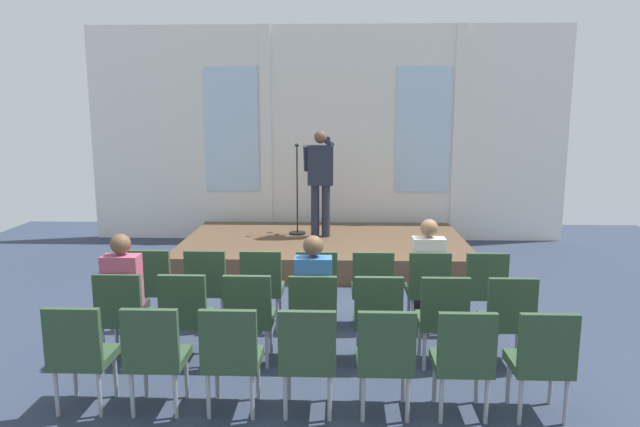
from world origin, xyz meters
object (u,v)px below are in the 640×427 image
(chair_r0_c1, at_px, (208,283))
(chair_r2_c2, at_px, (231,353))
(chair_r1_c3, at_px, (313,313))
(chair_r2_c3, at_px, (308,354))
(chair_r0_c0, at_px, (154,282))
(chair_r0_c3, at_px, (317,284))
(chair_r2_c6, at_px, (542,357))
(chair_r2_c0, at_px, (80,351))
(chair_r1_c1, at_px, (186,312))
(chair_r0_c2, at_px, (262,283))
(chair_r0_c4, at_px, (372,285))
(mic_stand, at_px, (297,215))
(chair_r1_c2, at_px, (249,312))
(chair_r0_c5, at_px, (428,285))
(speaker, at_px, (320,175))
(chair_r1_c4, at_px, (378,314))
(chair_r2_c1, at_px, (155,352))
(chair_r0_c6, at_px, (484,286))
(chair_r1_c6, at_px, (508,315))
(chair_r2_c5, at_px, (463,356))
(audience_r1_c3, at_px, (314,292))
(audience_r0_c5, at_px, (427,268))
(chair_r1_c0, at_px, (123,311))
(chair_r1_c5, at_px, (443,315))
(audience_r1_c0, at_px, (125,290))
(chair_r2_c4, at_px, (385,355))

(chair_r0_c1, xyz_separation_m, chair_r2_c2, (0.63, -1.93, 0.00))
(chair_r1_c3, height_order, chair_r2_c3, same)
(chair_r0_c0, relative_size, chair_r0_c3, 1.00)
(chair_r2_c6, bearing_deg, chair_r2_c0, 180.00)
(chair_r1_c1, xyz_separation_m, chair_r2_c3, (1.26, -0.96, 0.00))
(chair_r0_c2, height_order, chair_r0_c4, same)
(mic_stand, bearing_deg, chair_r1_c3, -83.83)
(chair_r1_c2, height_order, chair_r2_c2, same)
(chair_r0_c4, xyz_separation_m, chair_r0_c5, (0.63, 0.00, 0.00))
(speaker, bearing_deg, chair_r1_c4, -80.53)
(chair_r2_c1, bearing_deg, chair_r0_c6, 31.47)
(mic_stand, bearing_deg, speaker, -23.42)
(chair_r0_c2, bearing_deg, chair_r0_c5, 0.00)
(chair_r0_c0, xyz_separation_m, chair_r0_c4, (2.52, 0.00, 0.00))
(chair_r0_c3, relative_size, chair_r1_c1, 1.00)
(chair_r1_c2, distance_m, chair_r1_c6, 2.52)
(chair_r0_c0, height_order, chair_r0_c4, same)
(chair_r1_c6, bearing_deg, chair_r1_c4, 180.00)
(chair_r0_c6, bearing_deg, chair_r0_c5, 180.00)
(chair_r2_c5, bearing_deg, chair_r0_c1, 142.58)
(audience_r1_c3, height_order, chair_r2_c6, audience_r1_c3)
(audience_r0_c5, relative_size, chair_r1_c0, 1.37)
(chair_r0_c5, relative_size, chair_r1_c4, 1.00)
(chair_r2_c6, bearing_deg, chair_r1_c2, 159.06)
(chair_r0_c3, bearing_deg, chair_r2_c3, -90.00)
(chair_r1_c5, relative_size, chair_r2_c0, 1.00)
(chair_r0_c0, xyz_separation_m, chair_r0_c2, (1.26, 0.00, 0.00))
(chair_r1_c6, bearing_deg, chair_r0_c6, 90.00)
(chair_r0_c0, xyz_separation_m, chair_r0_c5, (3.15, 0.00, 0.00))
(chair_r2_c0, bearing_deg, chair_r1_c2, 37.42)
(mic_stand, bearing_deg, chair_r1_c2, -92.06)
(chair_r0_c5, xyz_separation_m, chair_r1_c0, (-3.15, -0.96, 0.00))
(chair_r0_c4, bearing_deg, chair_r2_c1, -134.43)
(chair_r1_c0, distance_m, chair_r2_c2, 1.58)
(chair_r1_c0, height_order, chair_r2_c6, same)
(audience_r1_c0, xyz_separation_m, audience_r1_c3, (1.89, 0.00, -0.00))
(speaker, height_order, mic_stand, speaker)
(chair_r1_c1, bearing_deg, chair_r0_c3, 37.42)
(chair_r0_c6, distance_m, chair_r1_c0, 3.90)
(chair_r1_c0, relative_size, audience_r1_c0, 0.72)
(chair_r1_c0, xyz_separation_m, chair_r1_c5, (3.15, 0.00, 0.00))
(chair_r0_c5, distance_m, audience_r0_c5, 0.20)
(chair_r1_c6, xyz_separation_m, chair_r2_c1, (-3.15, -0.96, 0.00))
(chair_r2_c3, bearing_deg, chair_r1_c0, 152.97)
(chair_r0_c6, bearing_deg, chair_r1_c0, -165.69)
(chair_r2_c1, bearing_deg, chair_r1_c0, 123.16)
(audience_r1_c3, xyz_separation_m, chair_r2_c0, (-1.89, -1.05, -0.19))
(chair_r0_c4, height_order, chair_r2_c4, same)
(chair_r1_c5, bearing_deg, speaker, 107.59)
(audience_r1_c3, xyz_separation_m, chair_r2_c6, (1.89, -1.05, -0.19))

